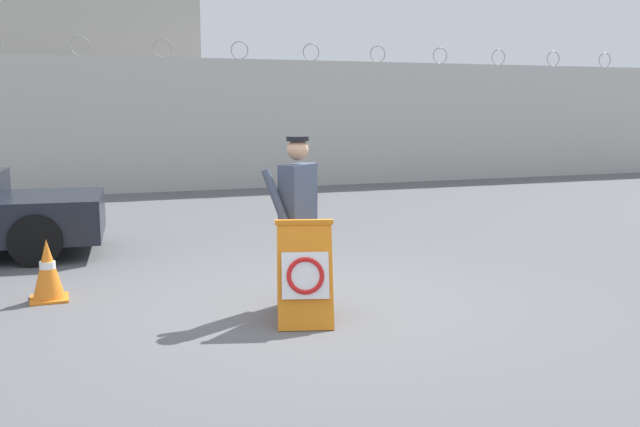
# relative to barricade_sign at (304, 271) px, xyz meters

# --- Properties ---
(ground_plane) EXTENTS (90.00, 90.00, 0.00)m
(ground_plane) POSITION_rel_barricade_sign_xyz_m (0.28, 0.52, -0.51)
(ground_plane) COLOR #5B5B5E
(perimeter_wall) EXTENTS (36.00, 0.30, 3.81)m
(perimeter_wall) POSITION_rel_barricade_sign_xyz_m (0.28, 11.67, 1.17)
(perimeter_wall) COLOR beige
(perimeter_wall) RESTS_ON ground_plane
(building_block) EXTENTS (6.88, 5.36, 5.68)m
(building_block) POSITION_rel_barricade_sign_xyz_m (-1.81, 16.44, 2.33)
(building_block) COLOR #B2ADA3
(building_block) RESTS_ON ground_plane
(barricade_sign) EXTENTS (0.77, 0.97, 1.04)m
(barricade_sign) POSITION_rel_barricade_sign_xyz_m (0.00, 0.00, 0.00)
(barricade_sign) COLOR orange
(barricade_sign) RESTS_ON ground_plane
(security_guard) EXTENTS (0.69, 0.48, 1.84)m
(security_guard) POSITION_rel_barricade_sign_xyz_m (0.16, 0.68, 0.53)
(security_guard) COLOR black
(security_guard) RESTS_ON ground_plane
(traffic_cone_near) EXTENTS (0.41, 0.41, 0.70)m
(traffic_cone_near) POSITION_rel_barricade_sign_xyz_m (-2.46, 1.70, -0.17)
(traffic_cone_near) COLOR orange
(traffic_cone_near) RESTS_ON ground_plane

